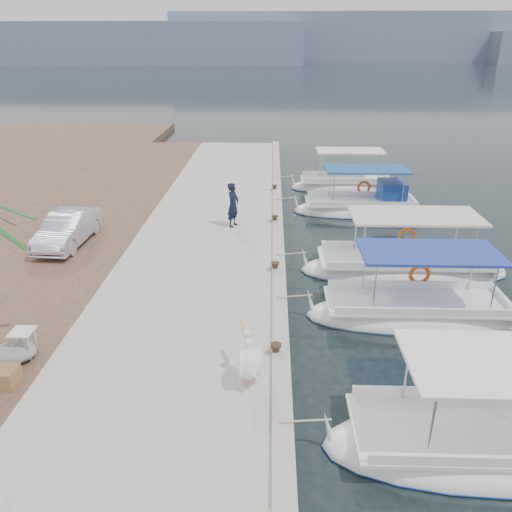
{
  "coord_description": "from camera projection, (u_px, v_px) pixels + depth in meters",
  "views": [
    {
      "loc": [
        -0.51,
        -14.07,
        7.78
      ],
      "look_at": [
        -1.0,
        1.17,
        1.2
      ],
      "focal_mm": 35.0,
      "sensor_mm": 36.0,
      "label": 1
    }
  ],
  "objects": [
    {
      "name": "tarp_bundle",
      "position": [
        14.0,
        352.0,
        12.34
      ],
      "size": [
        1.1,
        0.9,
        0.4
      ],
      "primitive_type": "ellipsoid",
      "color": "gray",
      "rests_on": "cobblestone_strip"
    },
    {
      "name": "parked_car",
      "position": [
        68.0,
        228.0,
        19.23
      ],
      "size": [
        1.51,
        3.91,
        1.27
      ],
      "primitive_type": "imported",
      "rotation": [
        0.0,
        0.0,
        -0.04
      ],
      "color": "silver",
      "rests_on": "cobblestone_strip"
    },
    {
      "name": "quay_curb",
      "position": [
        278.0,
        233.0,
        20.35
      ],
      "size": [
        0.44,
        40.0,
        0.12
      ],
      "primitive_type": "cube",
      "color": "#A29B90",
      "rests_on": "concrete_quay"
    },
    {
      "name": "fishing_caique_a",
      "position": [
        483.0,
        447.0,
        10.24
      ],
      "size": [
        6.65,
        2.43,
        2.83
      ],
      "color": "white",
      "rests_on": "ground"
    },
    {
      "name": "distant_hills",
      "position": [
        350.0,
        41.0,
        196.97
      ],
      "size": [
        330.0,
        60.0,
        18.0
      ],
      "color": "slate",
      "rests_on": "ground"
    },
    {
      "name": "cobblestone_strip",
      "position": [
        91.0,
        238.0,
        20.7
      ],
      "size": [
        4.0,
        40.0,
        0.5
      ],
      "primitive_type": "cube",
      "color": "#50362A",
      "rests_on": "ground"
    },
    {
      "name": "pelican",
      "position": [
        250.0,
        360.0,
        11.31
      ],
      "size": [
        0.71,
        1.56,
        1.2
      ],
      "color": "tan",
      "rests_on": "concrete_quay"
    },
    {
      "name": "wooden_crate",
      "position": [
        5.0,
        377.0,
        11.4
      ],
      "size": [
        0.55,
        0.55,
        0.44
      ],
      "primitive_type": "cube",
      "color": "brown",
      "rests_on": "cobblestone_strip"
    },
    {
      "name": "fisherman",
      "position": [
        233.0,
        205.0,
        20.97
      ],
      "size": [
        0.68,
        0.81,
        1.89
      ],
      "primitive_type": "imported",
      "rotation": [
        0.0,
        0.0,
        1.18
      ],
      "color": "black",
      "rests_on": "concrete_quay"
    },
    {
      "name": "folding_table",
      "position": [
        23.0,
        338.0,
        12.33
      ],
      "size": [
        0.55,
        0.55,
        0.73
      ],
      "color": "silver",
      "rests_on": "cobblestone_strip"
    },
    {
      "name": "fishing_caique_d",
      "position": [
        362.0,
        209.0,
        24.51
      ],
      "size": [
        6.52,
        2.22,
        2.83
      ],
      "color": "white",
      "rests_on": "ground"
    },
    {
      "name": "fishing_caique_b",
      "position": [
        415.0,
        315.0,
        15.18
      ],
      "size": [
        6.64,
        2.18,
        2.83
      ],
      "color": "white",
      "rests_on": "ground"
    },
    {
      "name": "mooring_bollards",
      "position": [
        275.0,
        266.0,
        17.09
      ],
      "size": [
        0.28,
        20.28,
        0.33
      ],
      "color": "black",
      "rests_on": "concrete_quay"
    },
    {
      "name": "fishing_caique_c",
      "position": [
        403.0,
        270.0,
        18.17
      ],
      "size": [
        7.49,
        2.41,
        2.83
      ],
      "color": "white",
      "rests_on": "ground"
    },
    {
      "name": "ground",
      "position": [
        286.0,
        305.0,
        15.98
      ],
      "size": [
        400.0,
        400.0,
        0.0
      ],
      "primitive_type": "plane",
      "color": "black",
      "rests_on": "ground"
    },
    {
      "name": "concrete_quay",
      "position": [
        211.0,
        240.0,
        20.55
      ],
      "size": [
        6.0,
        40.0,
        0.5
      ],
      "primitive_type": "cube",
      "color": "#A3A29D",
      "rests_on": "ground"
    },
    {
      "name": "fishing_caique_e",
      "position": [
        345.0,
        187.0,
        28.45
      ],
      "size": [
        6.17,
        2.06,
        2.83
      ],
      "color": "white",
      "rests_on": "ground"
    }
  ]
}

